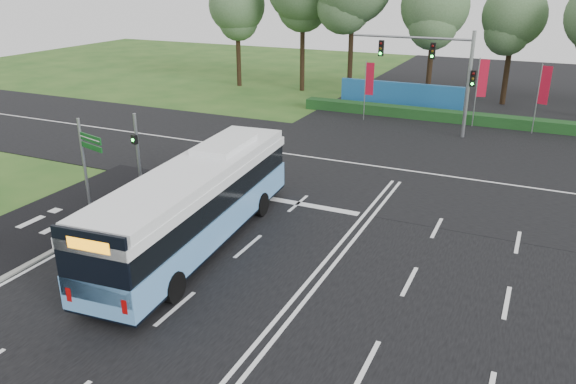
# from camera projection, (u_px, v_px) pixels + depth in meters

# --- Properties ---
(ground) EXTENTS (120.00, 120.00, 0.00)m
(ground) POSITION_uv_depth(u_px,v_px,m) (324.00, 264.00, 21.45)
(ground) COLOR #254F1A
(ground) RESTS_ON ground
(road_main) EXTENTS (20.00, 120.00, 0.04)m
(road_main) POSITION_uv_depth(u_px,v_px,m) (324.00, 263.00, 21.44)
(road_main) COLOR black
(road_main) RESTS_ON ground
(road_cross) EXTENTS (120.00, 14.00, 0.05)m
(road_cross) POSITION_uv_depth(u_px,v_px,m) (402.00, 170.00, 31.58)
(road_cross) COLOR black
(road_cross) RESTS_ON ground
(bike_path) EXTENTS (5.00, 18.00, 0.06)m
(bike_path) POSITION_uv_depth(u_px,v_px,m) (24.00, 234.00, 23.80)
(bike_path) COLOR black
(bike_path) RESTS_ON ground
(kerb_strip) EXTENTS (0.25, 18.00, 0.12)m
(kerb_strip) POSITION_uv_depth(u_px,v_px,m) (66.00, 244.00, 22.85)
(kerb_strip) COLOR gray
(kerb_strip) RESTS_ON ground
(city_bus) EXTENTS (3.76, 12.97, 3.67)m
(city_bus) POSITION_uv_depth(u_px,v_px,m) (197.00, 203.00, 22.25)
(city_bus) COLOR #5D99D7
(city_bus) RESTS_ON ground
(pedestrian_signal) EXTENTS (0.37, 0.44, 4.01)m
(pedestrian_signal) POSITION_uv_depth(u_px,v_px,m) (137.00, 150.00, 27.88)
(pedestrian_signal) COLOR gray
(pedestrian_signal) RESTS_ON ground
(street_sign) EXTENTS (1.66, 0.55, 4.40)m
(street_sign) POSITION_uv_depth(u_px,v_px,m) (87.00, 156.00, 25.13)
(street_sign) COLOR gray
(street_sign) RESTS_ON ground
(banner_flag_left) EXTENTS (0.65, 0.09, 4.41)m
(banner_flag_left) POSITION_uv_depth(u_px,v_px,m) (368.00, 82.00, 41.29)
(banner_flag_left) COLOR gray
(banner_flag_left) RESTS_ON ground
(banner_flag_mid) EXTENTS (0.69, 0.30, 4.91)m
(banner_flag_mid) POSITION_uv_depth(u_px,v_px,m) (481.00, 83.00, 39.49)
(banner_flag_mid) COLOR gray
(banner_flag_mid) RESTS_ON ground
(banner_flag_right) EXTENTS (0.70, 0.20, 4.78)m
(banner_flag_right) POSITION_uv_depth(u_px,v_px,m) (543.00, 90.00, 37.54)
(banner_flag_right) COLOR gray
(banner_flag_right) RESTS_ON ground
(traffic_light_gantry) EXTENTS (8.41, 0.28, 7.00)m
(traffic_light_gantry) POSITION_uv_depth(u_px,v_px,m) (442.00, 66.00, 36.99)
(traffic_light_gantry) COLOR gray
(traffic_light_gantry) RESTS_ON ground
(hedge) EXTENTS (22.00, 1.20, 0.80)m
(hedge) POSITION_uv_depth(u_px,v_px,m) (444.00, 116.00, 42.00)
(hedge) COLOR #153B17
(hedge) RESTS_ON ground
(blue_hoarding) EXTENTS (10.00, 0.30, 2.20)m
(blue_hoarding) POSITION_uv_depth(u_px,v_px,m) (400.00, 96.00, 45.43)
(blue_hoarding) COLOR #1A5690
(blue_hoarding) RESTS_ON ground
(eucalyptus_row) EXTENTS (47.90, 7.86, 12.85)m
(eucalyptus_row) POSITION_uv_depth(u_px,v_px,m) (450.00, 0.00, 45.24)
(eucalyptus_row) COLOR black
(eucalyptus_row) RESTS_ON ground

